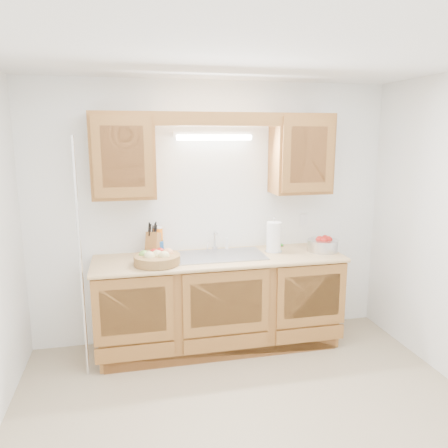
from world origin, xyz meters
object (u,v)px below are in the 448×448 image
object	(u,v)px
knife_block	(153,244)
paper_towel	(274,237)
fruit_basket	(157,258)
apple_bowl	(323,244)

from	to	relation	value
knife_block	paper_towel	bearing A→B (deg)	17.61
fruit_basket	paper_towel	size ratio (longest dim) A/B	1.52
apple_bowl	paper_towel	bearing A→B (deg)	171.51
knife_block	apple_bowl	distance (m)	1.62
fruit_basket	apple_bowl	size ratio (longest dim) A/B	1.77
paper_towel	knife_block	bearing A→B (deg)	173.99
fruit_basket	apple_bowl	world-z (taller)	apple_bowl
knife_block	apple_bowl	bearing A→B (deg)	16.87
knife_block	apple_bowl	size ratio (longest dim) A/B	1.09
knife_block	apple_bowl	xyz separation A→B (m)	(1.61, -0.19, -0.05)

